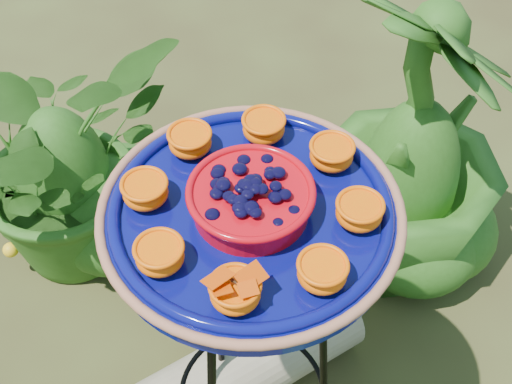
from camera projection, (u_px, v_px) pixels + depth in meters
tripod_stand at (252, 340)px, 1.48m from camera, size 0.46×0.46×0.95m
feeder_dish at (251, 211)px, 1.16m from camera, size 0.64×0.64×0.11m
driftwood_log at (253, 362)px, 1.97m from camera, size 0.64×0.48×0.21m
shrub_back_left at (59, 155)px, 2.09m from camera, size 0.93×0.93×0.78m
shrub_back_right at (416, 143)px, 1.98m from camera, size 0.76×0.76×0.98m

